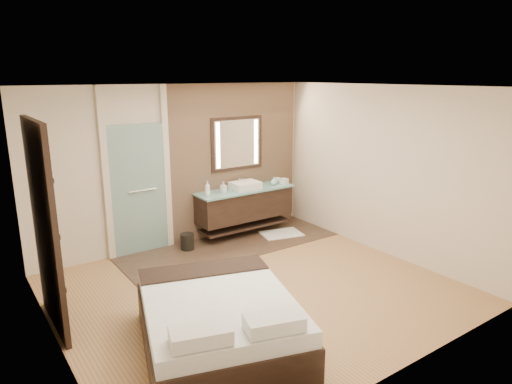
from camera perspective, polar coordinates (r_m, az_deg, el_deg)
floor at (r=6.36m, az=-0.03°, el=-12.10°), size 5.00×5.00×0.00m
tile_strip at (r=7.88m, az=-3.14°, el=-6.65°), size 3.80×1.30×0.01m
stone_wall at (r=8.27m, az=-2.57°, el=4.06°), size 2.60×0.08×2.70m
vanity at (r=8.21m, az=-1.41°, el=-1.53°), size 1.85×0.55×0.88m
mirror_unit at (r=8.18m, az=-2.39°, el=6.08°), size 1.06×0.04×0.96m
frosted_door at (r=7.50m, az=-14.52°, el=0.91°), size 1.10×0.12×2.70m
shoji_partition at (r=5.57m, az=-24.85°, el=-3.99°), size 0.06×1.20×2.40m
bed at (r=5.02m, az=-4.67°, el=-15.93°), size 2.03×2.29×0.74m
bath_mat at (r=8.39m, az=3.19°, el=-5.23°), size 0.82×0.66×0.02m
waste_bin at (r=7.72m, az=-8.58°, el=-6.18°), size 0.29×0.29×0.28m
tissue_box at (r=8.51m, az=3.54°, el=1.37°), size 0.14×0.14×0.10m
soap_bottle_a at (r=7.73m, az=-6.09°, el=0.48°), size 0.09×0.09×0.24m
soap_bottle_b at (r=7.89m, az=-4.10°, el=0.63°), size 0.09×0.10×0.19m
soap_bottle_c at (r=8.42m, az=2.24°, el=1.40°), size 0.15×0.15×0.15m
cup at (r=8.63m, az=2.70°, el=1.52°), size 0.13×0.13×0.09m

